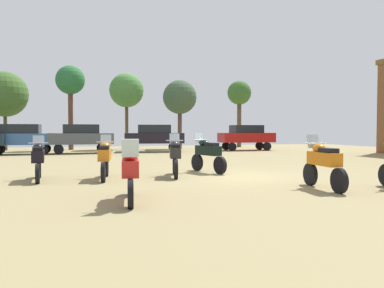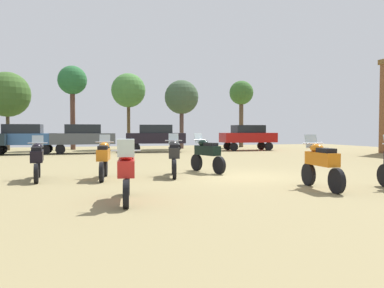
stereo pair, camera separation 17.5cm
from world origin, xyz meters
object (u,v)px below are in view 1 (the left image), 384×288
(car_5, at_px, (246,136))
(car_1, at_px, (21,137))
(motorcycle_2, at_px, (323,163))
(tree_6, at_px, (239,95))
(motorcycle_9, at_px, (208,153))
(car_3, at_px, (81,136))
(tree_7, at_px, (180,98))
(motorcycle_8, at_px, (105,157))
(motorcycle_7, at_px, (130,170))
(motorcycle_10, at_px, (38,158))
(motorcycle_3, at_px, (175,156))
(tree_3, at_px, (70,82))
(tree_4, at_px, (5,94))
(car_4, at_px, (154,136))
(tree_1, at_px, (127,91))

(car_5, bearing_deg, car_1, 93.43)
(motorcycle_2, relative_size, tree_6, 0.34)
(motorcycle_9, height_order, car_3, car_3)
(tree_7, bearing_deg, motorcycle_8, -111.80)
(motorcycle_7, relative_size, motorcycle_10, 1.04)
(motorcycle_3, bearing_deg, tree_3, 112.72)
(car_5, bearing_deg, tree_4, 76.26)
(motorcycle_10, xyz_separation_m, car_4, (6.70, 14.79, 0.46))
(tree_3, relative_size, tree_7, 1.16)
(motorcycle_8, relative_size, car_4, 0.48)
(car_3, relative_size, car_5, 1.00)
(car_1, bearing_deg, tree_1, -53.20)
(car_5, bearing_deg, tree_7, 48.41)
(motorcycle_2, bearing_deg, tree_1, 100.83)
(motorcycle_9, xyz_separation_m, tree_1, (-0.67, 19.08, 4.22))
(motorcycle_3, bearing_deg, motorcycle_9, 42.39)
(motorcycle_9, distance_m, car_1, 16.19)
(car_4, bearing_deg, car_5, -82.00)
(car_5, bearing_deg, tree_1, 63.47)
(car_1, height_order, tree_7, tree_7)
(motorcycle_8, distance_m, car_4, 15.78)
(motorcycle_3, relative_size, car_5, 0.48)
(car_1, bearing_deg, tree_7, -67.03)
(motorcycle_9, height_order, tree_7, tree_7)
(motorcycle_10, bearing_deg, motorcycle_8, -11.30)
(motorcycle_2, height_order, tree_6, tree_6)
(motorcycle_10, relative_size, tree_4, 0.35)
(car_1, bearing_deg, motorcycle_10, -168.35)
(motorcycle_9, bearing_deg, motorcycle_10, 168.87)
(motorcycle_7, height_order, car_5, car_5)
(motorcycle_3, height_order, tree_3, tree_3)
(motorcycle_9, height_order, tree_3, tree_3)
(car_3, height_order, tree_7, tree_7)
(motorcycle_2, height_order, motorcycle_8, motorcycle_2)
(motorcycle_10, distance_m, car_3, 14.56)
(motorcycle_9, height_order, motorcycle_10, motorcycle_9)
(car_4, height_order, car_5, same)
(tree_3, distance_m, tree_4, 5.08)
(motorcycle_2, distance_m, tree_3, 25.36)
(motorcycle_2, relative_size, car_4, 0.47)
(motorcycle_8, height_order, tree_6, tree_6)
(car_4, xyz_separation_m, tree_4, (-10.89, 5.34, 3.25))
(motorcycle_3, bearing_deg, motorcycle_2, -39.11)
(motorcycle_7, distance_m, car_1, 19.60)
(car_1, bearing_deg, car_4, -85.72)
(tree_3, relative_size, tree_6, 1.10)
(motorcycle_3, height_order, tree_1, tree_1)
(motorcycle_2, distance_m, motorcycle_9, 5.13)
(motorcycle_10, height_order, car_3, car_3)
(motorcycle_2, distance_m, car_1, 21.23)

